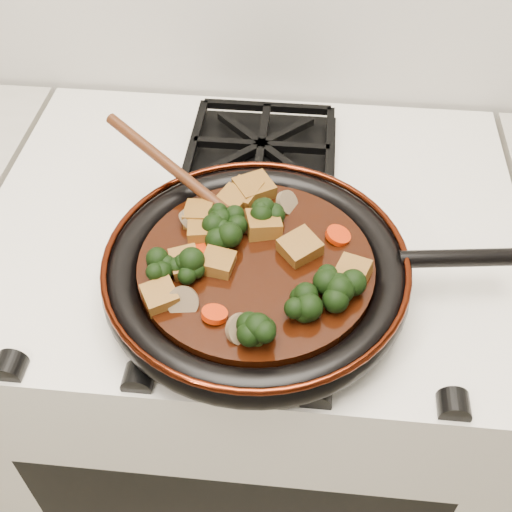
{
  "coord_description": "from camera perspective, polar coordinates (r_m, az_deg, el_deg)",
  "views": [
    {
      "loc": [
        0.07,
        1.03,
        1.53
      ],
      "look_at": [
        0.02,
        1.55,
        0.97
      ],
      "focal_mm": 45.0,
      "sensor_mm": 36.0,
      "label": 1
    }
  ],
  "objects": [
    {
      "name": "stove",
      "position": [
        1.26,
        -0.25,
        -11.57
      ],
      "size": [
        0.76,
        0.6,
        0.9
      ],
      "primitive_type": "cube",
      "color": "silver",
      "rests_on": "ground"
    },
    {
      "name": "burner_grate_front",
      "position": [
        0.81,
        -1.37,
        -2.74
      ],
      "size": [
        0.23,
        0.23,
        0.03
      ],
      "primitive_type": null,
      "color": "black",
      "rests_on": "stove"
    },
    {
      "name": "burner_grate_back",
      "position": [
        1.01,
        0.48,
        9.42
      ],
      "size": [
        0.23,
        0.23,
        0.03
      ],
      "primitive_type": null,
      "color": "black",
      "rests_on": "stove"
    },
    {
      "name": "skillet",
      "position": [
        0.78,
        0.14,
        -1.3
      ],
      "size": [
        0.5,
        0.37,
        0.05
      ],
      "rotation": [
        0.0,
        0.0,
        0.13
      ],
      "color": "black",
      "rests_on": "burner_grate_front"
    },
    {
      "name": "braising_sauce",
      "position": [
        0.78,
        0.0,
        -1.05
      ],
      "size": [
        0.29,
        0.29,
        0.02
      ],
      "primitive_type": "cylinder",
      "color": "black",
      "rests_on": "skillet"
    },
    {
      "name": "tofu_cube_0",
      "position": [
        0.85,
        -1.02,
        5.49
      ],
      "size": [
        0.06,
        0.06,
        0.03
      ],
      "primitive_type": "cube",
      "rotation": [
        -0.11,
        0.08,
        2.72
      ],
      "color": "brown",
      "rests_on": "braising_sauce"
    },
    {
      "name": "tofu_cube_1",
      "position": [
        0.84,
        -2.02,
        4.95
      ],
      "size": [
        0.05,
        0.05,
        0.02
      ],
      "primitive_type": "cube",
      "rotation": [
        -0.09,
        -0.0,
        2.67
      ],
      "color": "brown",
      "rests_on": "braising_sauce"
    },
    {
      "name": "tofu_cube_2",
      "position": [
        0.8,
        -4.5,
        2.29
      ],
      "size": [
        0.05,
        0.05,
        0.03
      ],
      "primitive_type": "cube",
      "rotation": [
        -0.09,
        -0.04,
        0.15
      ],
      "color": "brown",
      "rests_on": "braising_sauce"
    },
    {
      "name": "tofu_cube_3",
      "position": [
        0.73,
        -8.52,
        -3.57
      ],
      "size": [
        0.05,
        0.05,
        0.02
      ],
      "primitive_type": "cube",
      "rotation": [
        -0.04,
        -0.07,
        2.1
      ],
      "color": "brown",
      "rests_on": "braising_sauce"
    },
    {
      "name": "tofu_cube_4",
      "position": [
        0.76,
        -3.4,
        -0.66
      ],
      "size": [
        0.04,
        0.04,
        0.02
      ],
      "primitive_type": "cube",
      "rotation": [
        0.01,
        -0.07,
        2.98
      ],
      "color": "brown",
      "rests_on": "braising_sauce"
    },
    {
      "name": "tofu_cube_5",
      "position": [
        0.81,
        0.65,
        2.82
      ],
      "size": [
        0.05,
        0.05,
        0.03
      ],
      "primitive_type": "cube",
      "rotation": [
        0.09,
        0.11,
        1.84
      ],
      "color": "brown",
      "rests_on": "braising_sauce"
    },
    {
      "name": "tofu_cube_6",
      "position": [
        0.76,
        8.55,
        -1.56
      ],
      "size": [
        0.05,
        0.05,
        0.03
      ],
      "primitive_type": "cube",
      "rotation": [
        -0.08,
        -0.11,
        1.2
      ],
      "color": "brown",
      "rests_on": "braising_sauce"
    },
    {
      "name": "tofu_cube_7",
      "position": [
        0.85,
        -0.17,
        5.95
      ],
      "size": [
        0.06,
        0.06,
        0.03
      ],
      "primitive_type": "cube",
      "rotation": [
        0.02,
        -0.02,
        2.14
      ],
      "color": "brown",
      "rests_on": "braising_sauce"
    },
    {
      "name": "tofu_cube_8",
      "position": [
        0.82,
        -5.11,
        3.65
      ],
      "size": [
        0.04,
        0.04,
        0.03
      ],
      "primitive_type": "cube",
      "rotation": [
        -0.06,
        0.1,
        1.56
      ],
      "color": "brown",
      "rests_on": "braising_sauce"
    },
    {
      "name": "tofu_cube_9",
      "position": [
        0.76,
        -6.3,
        -0.68
      ],
      "size": [
        0.05,
        0.05,
        0.03
      ],
      "primitive_type": "cube",
      "rotation": [
        -0.06,
        -0.08,
        1.94
      ],
      "color": "brown",
      "rests_on": "braising_sauce"
    },
    {
      "name": "tofu_cube_10",
      "position": [
        0.78,
        3.91,
        0.69
      ],
      "size": [
        0.06,
        0.06,
        0.03
      ],
      "primitive_type": "cube",
      "rotation": [
        0.08,
        -0.08,
        0.69
      ],
      "color": "brown",
      "rests_on": "braising_sauce"
    },
    {
      "name": "tofu_cube_11",
      "position": [
        0.8,
        -3.35,
        1.97
      ],
      "size": [
        0.04,
        0.04,
        0.02
      ],
      "primitive_type": "cube",
      "rotation": [
        -0.05,
        0.03,
        3.0
      ],
      "color": "brown",
      "rests_on": "braising_sauce"
    },
    {
      "name": "broccoli_floret_0",
      "position": [
        0.76,
        -8.4,
        -1.19
      ],
      "size": [
        0.06,
        0.06,
        0.06
      ],
      "primitive_type": null,
      "rotation": [
        0.04,
        -0.16,
        1.6
      ],
      "color": "black",
      "rests_on": "braising_sauce"
    },
    {
      "name": "broccoli_floret_1",
      "position": [
        0.73,
        7.63,
        -3.41
      ],
      "size": [
        0.07,
        0.08,
        0.06
      ],
      "primitive_type": null,
      "rotation": [
        0.0,
        0.16,
        1.41
      ],
      "color": "black",
      "rests_on": "braising_sauce"
    },
    {
      "name": "broccoli_floret_2",
      "position": [
        0.8,
        -2.83,
        2.76
      ],
      "size": [
        0.08,
        0.08,
        0.07
      ],
      "primitive_type": null,
      "rotation": [
        0.07,
        -0.23,
        1.92
      ],
      "color": "black",
      "rests_on": "braising_sauce"
    },
    {
      "name": "broccoli_floret_3",
      "position": [
        0.79,
        -2.31,
        1.93
      ],
      "size": [
        0.07,
        0.06,
        0.06
      ],
      "primitive_type": null,
      "rotation": [
        -0.06,
        -0.05,
        1.51
      ],
      "color": "black",
      "rests_on": "braising_sauce"
    },
    {
      "name": "broccoli_floret_4",
      "position": [
        0.69,
        0.19,
        -7.14
      ],
      "size": [
        0.08,
        0.09,
        0.07
      ],
      "primitive_type": null,
      "rotation": [
        0.13,
        -0.17,
        1.18
      ],
      "color": "black",
      "rests_on": "braising_sauce"
    },
    {
      "name": "broccoli_floret_5",
      "position": [
        0.81,
        1.16,
        3.41
      ],
      "size": [
        0.08,
        0.09,
        0.06
      ],
      "primitive_type": null,
      "rotation": [
        -0.13,
        -0.01,
        2.53
      ],
      "color": "black",
      "rests_on": "braising_sauce"
    },
    {
      "name": "broccoli_floret_6",
      "position": [
        0.74,
        6.49,
        -2.78
      ],
      "size": [
        0.08,
        0.07,
        0.06
      ],
      "primitive_type": null,
      "rotation": [
        0.19,
        0.01,
        1.78
      ],
      "color": "black",
      "rests_on": "braising_sauce"
    },
    {
      "name": "broccoli_floret_7",
      "position": [
        0.72,
        3.68,
        -4.27
      ],
      "size": [
        0.08,
        0.08,
        0.06
      ],
      "primitive_type": null,
      "rotation": [
        0.06,
        0.18,
        2.74
      ],
      "color": "black",
      "rests_on": "braising_sauce"
    },
    {
      "name": "broccoli_floret_8",
      "position": [
        0.75,
        -6.22,
        -1.53
      ],
      "size": [
        0.09,
        0.09,
        0.06
      ],
      "primitive_type": null,
      "rotation": [
        -0.04,
        -0.06,
        0.75
      ],
      "color": "black",
      "rests_on": "braising_sauce"
    },
    {
      "name": "carrot_coin_0",
      "position": [
        0.79,
        3.12,
        0.98
      ],
      "size": [
        0.03,
        0.03,
        0.01
      ],
      "primitive_type": "cylinder",
      "rotation": [
        0.25,
        0.03,
        0.0
      ],
      "color": "red",
      "rests_on": "braising_sauce"
    },
    {
      "name": "carrot_coin_1",
      "position": [
        0.8,
        7.3,
        1.83
      ],
      "size": [
        0.03,
        0.03,
        0.02
      ],
      "primitive_type": "cylinder",
      "rotation": [
        0.01,
        0.28,
        0.0
      ],
      "color": "red",
      "rests_on": "braising_sauce"
    },
    {
      "name": "carrot_coin_2",
      "position": [
        0.78,
        -5.14,
        0.7
      ],
      "size": [
        0.03,
        0.03,
        0.01
      ],
      "primitive_type": "cylinder",
      "rotation": [
        -0.01,
        -0.11,
        0.0
      ],
      "color": "red",
      "rests_on": "braising_sauce"
    },
    {
      "name": "carrot_coin_3",
      "position": [
        0.72,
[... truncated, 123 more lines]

